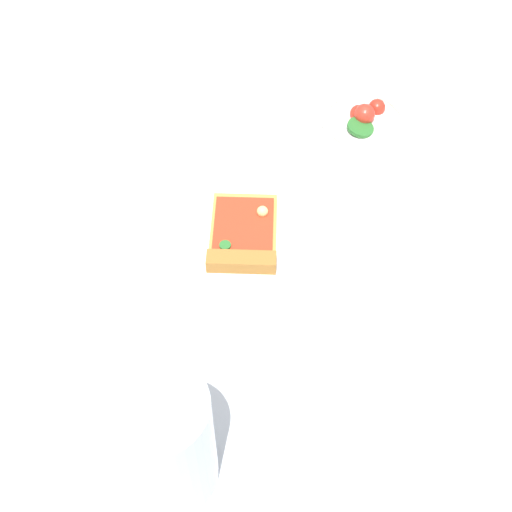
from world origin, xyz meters
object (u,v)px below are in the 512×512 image
at_px(pizza_slice_main, 243,238).
at_px(soda_glass, 167,445).
at_px(salad_bowl, 361,136).
at_px(plate, 208,237).

xyz_separation_m(pizza_slice_main, soda_glass, (0.24, -0.11, 0.04)).
height_order(salad_bowl, soda_glass, soda_glass).
distance_m(plate, soda_glass, 0.27).
bearing_deg(pizza_slice_main, soda_glass, -25.75).
xyz_separation_m(plate, salad_bowl, (-0.09, 0.21, 0.03)).
bearing_deg(pizza_slice_main, plate, -118.46).
xyz_separation_m(pizza_slice_main, salad_bowl, (-0.11, 0.17, 0.02)).
height_order(plate, pizza_slice_main, pizza_slice_main).
bearing_deg(soda_glass, pizza_slice_main, 154.25).
height_order(pizza_slice_main, salad_bowl, salad_bowl).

